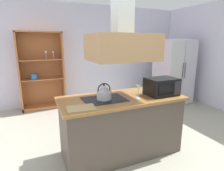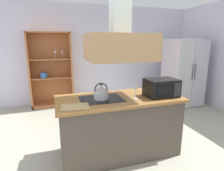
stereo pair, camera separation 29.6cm
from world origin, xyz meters
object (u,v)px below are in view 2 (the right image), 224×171
at_px(cutting_board, 75,107).
at_px(microwave, 161,88).
at_px(wine_glass_on_counter, 136,89).
at_px(kettle, 101,92).
at_px(dish_cabinet, 51,74).
at_px(refrigerator, 183,73).

bearing_deg(cutting_board, microwave, 5.55).
xyz_separation_m(microwave, wine_glass_on_counter, (-0.43, -0.03, 0.02)).
bearing_deg(wine_glass_on_counter, kettle, 161.70).
relative_size(dish_cabinet, kettle, 8.30).
distance_m(kettle, wine_glass_on_counter, 0.49).
xyz_separation_m(refrigerator, wine_glass_on_counter, (-2.24, -1.81, 0.17)).
distance_m(cutting_board, wine_glass_on_counter, 0.88).
distance_m(refrigerator, cutting_board, 3.64).
bearing_deg(dish_cabinet, microwave, -60.29).
bearing_deg(cutting_board, refrigerator, 31.53).
distance_m(refrigerator, kettle, 3.17).
xyz_separation_m(refrigerator, microwave, (-1.81, -1.78, 0.15)).
xyz_separation_m(dish_cabinet, microwave, (1.58, -2.77, 0.17)).
height_order(refrigerator, microwave, refrigerator).
xyz_separation_m(cutting_board, wine_glass_on_counter, (0.86, 0.10, 0.14)).
bearing_deg(kettle, wine_glass_on_counter, -18.30).
bearing_deg(dish_cabinet, cutting_board, -84.29).
relative_size(kettle, microwave, 0.51).
relative_size(dish_cabinet, microwave, 4.22).
xyz_separation_m(dish_cabinet, kettle, (0.69, -2.65, 0.14)).
distance_m(cutting_board, microwave, 1.30).
height_order(cutting_board, microwave, microwave).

